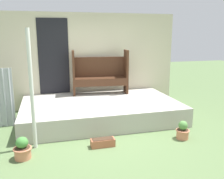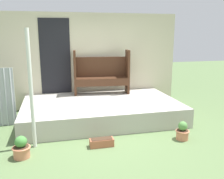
{
  "view_description": "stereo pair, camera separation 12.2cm",
  "coord_description": "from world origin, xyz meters",
  "px_view_note": "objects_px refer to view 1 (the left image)",
  "views": [
    {
      "loc": [
        -1.19,
        -4.6,
        2.05
      ],
      "look_at": [
        0.15,
        0.4,
        0.88
      ],
      "focal_mm": 40.0,
      "sensor_mm": 36.0,
      "label": 1
    },
    {
      "loc": [
        -1.07,
        -4.63,
        2.05
      ],
      "look_at": [
        0.15,
        0.4,
        0.88
      ],
      "focal_mm": 40.0,
      "sensor_mm": 36.0,
      "label": 2
    }
  ],
  "objects_px": {
    "bench": "(100,73)",
    "planter_box_rect": "(103,142)",
    "flower_pot_middle": "(183,131)",
    "flower_pot_left": "(22,149)",
    "support_post": "(32,91)"
  },
  "relations": [
    {
      "from": "support_post",
      "to": "bench",
      "type": "bearing_deg",
      "value": 51.21
    },
    {
      "from": "flower_pot_left",
      "to": "flower_pot_middle",
      "type": "bearing_deg",
      "value": 0.64
    },
    {
      "from": "flower_pot_left",
      "to": "support_post",
      "type": "bearing_deg",
      "value": 63.4
    },
    {
      "from": "bench",
      "to": "planter_box_rect",
      "type": "height_order",
      "value": "bench"
    },
    {
      "from": "flower_pot_middle",
      "to": "flower_pot_left",
      "type": "bearing_deg",
      "value": -179.36
    },
    {
      "from": "support_post",
      "to": "planter_box_rect",
      "type": "bearing_deg",
      "value": -12.91
    },
    {
      "from": "flower_pot_middle",
      "to": "planter_box_rect",
      "type": "relative_size",
      "value": 0.84
    },
    {
      "from": "bench",
      "to": "planter_box_rect",
      "type": "xyz_separation_m",
      "value": [
        -0.48,
        -2.37,
        -0.93
      ]
    },
    {
      "from": "support_post",
      "to": "flower_pot_middle",
      "type": "bearing_deg",
      "value": -7.05
    },
    {
      "from": "flower_pot_left",
      "to": "planter_box_rect",
      "type": "xyz_separation_m",
      "value": [
        1.4,
        0.11,
        -0.09
      ]
    },
    {
      "from": "planter_box_rect",
      "to": "flower_pot_middle",
      "type": "bearing_deg",
      "value": -2.56
    },
    {
      "from": "support_post",
      "to": "flower_pot_left",
      "type": "bearing_deg",
      "value": -116.6
    },
    {
      "from": "bench",
      "to": "flower_pot_left",
      "type": "distance_m",
      "value": 3.21
    },
    {
      "from": "support_post",
      "to": "flower_pot_left",
      "type": "xyz_separation_m",
      "value": [
        -0.19,
        -0.38,
        -0.91
      ]
    },
    {
      "from": "support_post",
      "to": "bench",
      "type": "distance_m",
      "value": 2.68
    }
  ]
}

